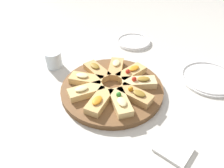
{
  "coord_description": "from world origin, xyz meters",
  "views": [
    {
      "loc": [
        0.37,
        -0.57,
        0.59
      ],
      "look_at": [
        0.0,
        0.0,
        0.04
      ],
      "focal_mm": 35.0,
      "sensor_mm": 36.0,
      "label": 1
    }
  ],
  "objects": [
    {
      "name": "focaccia_slice_6",
      "position": [
        -0.05,
        0.1,
        0.04
      ],
      "size": [
        0.11,
        0.15,
        0.04
      ],
      "color": "tan",
      "rests_on": "serving_board"
    },
    {
      "name": "focaccia_slice_5",
      "position": [
        0.03,
        0.11,
        0.04
      ],
      "size": [
        0.09,
        0.15,
        0.04
      ],
      "color": "tan",
      "rests_on": "serving_board"
    },
    {
      "name": "focaccia_slice_0",
      "position": [
        -0.06,
        -0.09,
        0.04
      ],
      "size": [
        0.12,
        0.15,
        0.04
      ],
      "color": "#DBB775",
      "rests_on": "serving_board"
    },
    {
      "name": "ground_plane",
      "position": [
        0.0,
        0.0,
        0.0
      ],
      "size": [
        3.0,
        3.0,
        0.0
      ],
      "primitive_type": "plane",
      "color": "beige"
    },
    {
      "name": "plate_left",
      "position": [
        -0.12,
        0.41,
        0.01
      ],
      "size": [
        0.19,
        0.19,
        0.02
      ],
      "color": "white",
      "rests_on": "ground_plane"
    },
    {
      "name": "focaccia_slice_1",
      "position": [
        0.02,
        -0.11,
        0.04
      ],
      "size": [
        0.08,
        0.14,
        0.04
      ],
      "color": "tan",
      "rests_on": "serving_board"
    },
    {
      "name": "serving_board",
      "position": [
        0.0,
        0.0,
        0.01
      ],
      "size": [
        0.42,
        0.42,
        0.02
      ],
      "primitive_type": "cylinder",
      "color": "brown",
      "rests_on": "ground_plane"
    },
    {
      "name": "focaccia_slice_3",
      "position": [
        0.11,
        -0.01,
        0.04
      ],
      "size": [
        0.14,
        0.07,
        0.04
      ],
      "color": "tan",
      "rests_on": "serving_board"
    },
    {
      "name": "focaccia_slice_7",
      "position": [
        -0.1,
        0.04,
        0.04
      ],
      "size": [
        0.15,
        0.1,
        0.04
      ],
      "color": "tan",
      "rests_on": "serving_board"
    },
    {
      "name": "plate_right",
      "position": [
        0.32,
        0.3,
        0.01
      ],
      "size": [
        0.25,
        0.25,
        0.02
      ],
      "color": "white",
      "rests_on": "ground_plane"
    },
    {
      "name": "napkin_stack",
      "position": [
        0.32,
        -0.13,
        0.01
      ],
      "size": [
        0.11,
        0.1,
        0.01
      ],
      "primitive_type": "cube",
      "rotation": [
        0.0,
        0.0,
        -0.11
      ],
      "color": "white",
      "rests_on": "ground_plane"
    },
    {
      "name": "water_glass",
      "position": [
        -0.33,
        0.0,
        0.04
      ],
      "size": [
        0.08,
        0.08,
        0.08
      ],
      "primitive_type": "cylinder",
      "color": "silver",
      "rests_on": "ground_plane"
    },
    {
      "name": "focaccia_slice_2",
      "position": [
        0.08,
        -0.07,
        0.04
      ],
      "size": [
        0.14,
        0.13,
        0.04
      ],
      "color": "#DBB775",
      "rests_on": "serving_board"
    },
    {
      "name": "focaccia_slice_8",
      "position": [
        -0.11,
        -0.03,
        0.04
      ],
      "size": [
        0.15,
        0.1,
        0.04
      ],
      "color": "tan",
      "rests_on": "serving_board"
    },
    {
      "name": "focaccia_slice_4",
      "position": [
        0.09,
        0.07,
        0.04
      ],
      "size": [
        0.14,
        0.13,
        0.04
      ],
      "color": "#E5C689",
      "rests_on": "serving_board"
    }
  ]
}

